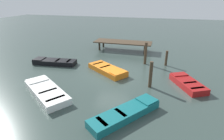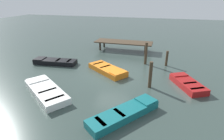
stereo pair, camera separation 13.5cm
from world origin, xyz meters
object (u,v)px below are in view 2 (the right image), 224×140
Objects in this scene: rowboat_orange at (108,70)px; rowboat_teal at (125,113)px; mooring_piling_far_right at (146,54)px; rowboat_white at (46,91)px; mooring_piling_mid_left at (167,58)px; rowboat_black at (55,62)px; rowboat_red at (188,84)px; mooring_piling_center at (150,75)px; dock_segment at (123,42)px.

rowboat_teal is (2.48, -5.19, -0.00)m from rowboat_orange.
rowboat_white is at bearing -126.89° from mooring_piling_far_right.
rowboat_white is 9.94m from mooring_piling_mid_left.
rowboat_white is 5.14m from rowboat_teal.
rowboat_black is 9.69m from mooring_piling_mid_left.
mooring_piling_far_right is at bearing -177.45° from mooring_piling_mid_left.
rowboat_white is 1.13× the size of rowboat_orange.
mooring_piling_far_right is at bearing 80.39° from rowboat_orange.
rowboat_white is at bearing 84.54° from rowboat_red.
rowboat_teal is 3.70m from mooring_piling_center.
dock_segment is 8.89m from mooring_piling_center.
rowboat_black is at bearing -166.58° from mooring_piling_mid_left.
rowboat_black is at bearing -164.18° from mooring_piling_far_right.
mooring_piling_mid_left is (-1.38, 3.66, 0.44)m from rowboat_red.
mooring_piling_center reaches higher than rowboat_red.
rowboat_orange is 2.75× the size of mooring_piling_mid_left.
mooring_piling_far_right is at bearing -169.58° from rowboat_black.
rowboat_white is 6.57m from mooring_piling_center.
dock_segment is 7.71m from rowboat_black.
dock_segment is 1.65× the size of rowboat_black.
dock_segment reaches higher than rowboat_white.
rowboat_white is 1.07× the size of rowboat_black.
mooring_piling_mid_left is at bearing -38.54° from dock_segment.
dock_segment is 5.92m from mooring_piling_mid_left.
rowboat_orange is 5.76m from rowboat_teal.
mooring_piling_far_right is at bearing -52.89° from dock_segment.
rowboat_white and rowboat_black have the same top height.
rowboat_red is 5.86m from rowboat_orange.
rowboat_black is 2.15× the size of mooring_piling_center.
mooring_piling_center reaches higher than mooring_piling_mid_left.
mooring_piling_center is (8.39, -2.16, 0.66)m from rowboat_black.
rowboat_black is at bearing 165.57° from mooring_piling_center.
rowboat_red and rowboat_orange have the same top height.
mooring_piling_center is (-2.40, -0.75, 0.66)m from rowboat_red.
rowboat_black is (-4.82, -5.98, -0.64)m from dock_segment.
mooring_piling_mid_left is at bearing 23.55° from rowboat_teal.
rowboat_red and rowboat_teal have the same top height.
rowboat_black is 7.98m from mooring_piling_far_right.
rowboat_teal is at bearing 137.38° from rowboat_black.
dock_segment is 1.54× the size of rowboat_white.
dock_segment is at bearing 126.51° from mooring_piling_far_right.
rowboat_black is (-10.79, 1.41, -0.00)m from rowboat_red.
mooring_piling_mid_left is (1.93, 7.93, 0.44)m from rowboat_teal.
rowboat_orange is (0.18, -6.47, -0.64)m from dock_segment.
dock_segment is 11.07m from rowboat_white.
mooring_piling_far_right reaches higher than mooring_piling_center.
rowboat_teal is (7.48, -5.68, -0.00)m from rowboat_black.
mooring_piling_mid_left reaches higher than rowboat_orange.
dock_segment is 1.74× the size of rowboat_orange.
rowboat_black is at bearing -27.82° from rowboat_white.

